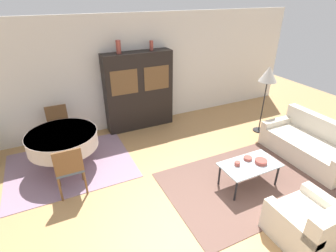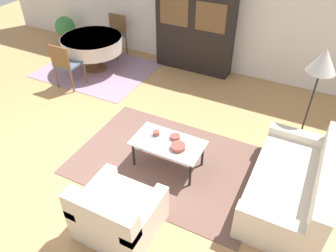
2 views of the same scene
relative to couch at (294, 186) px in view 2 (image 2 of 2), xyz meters
name	(u,v)px [view 2 (image 2 of 2)]	position (x,y,z in m)	size (l,w,h in m)	color
ground_plane	(86,153)	(-3.04, -0.50, -0.29)	(14.00, 14.00, 0.00)	tan
wall_back	(184,2)	(-3.04, 3.13, 1.06)	(10.00, 0.06, 2.70)	silver
area_rug	(168,162)	(-1.79, -0.09, -0.28)	(2.81, 1.93, 0.01)	brown
dining_rug	(97,70)	(-4.55, 1.84, -0.28)	(2.37, 1.90, 0.01)	gray
couch	(294,186)	(0.00, 0.00, 0.00)	(0.95, 1.82, 0.81)	beige
armchair	(117,215)	(-1.79, -1.42, 0.01)	(0.91, 0.84, 0.78)	beige
coffee_table	(168,145)	(-1.76, -0.14, 0.12)	(1.03, 0.57, 0.44)	black
display_cabinet	(195,27)	(-2.67, 2.89, 0.66)	(1.65, 0.39, 1.89)	black
dining_table	(92,44)	(-4.60, 1.85, 0.32)	(1.30, 1.30, 0.74)	brown
dining_chair_near	(65,63)	(-4.60, 0.99, 0.26)	(0.44, 0.44, 0.92)	brown
dining_chair_far	(115,32)	(-4.60, 2.72, 0.26)	(0.44, 0.44, 0.92)	brown
floor_lamp	(323,64)	(-0.10, 1.35, 1.11)	(0.41, 0.41, 1.62)	black
cup	(156,133)	(-1.99, -0.07, 0.20)	(0.10, 0.10, 0.07)	#9E4238
bowl	(178,147)	(-1.58, -0.20, 0.20)	(0.21, 0.21, 0.06)	#9E4238
bowl_small	(175,137)	(-1.71, -0.02, 0.19)	(0.15, 0.15, 0.05)	#9E4238
potted_plant	(65,28)	(-6.05, 2.63, 0.13)	(0.49, 0.49, 0.71)	#93664C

